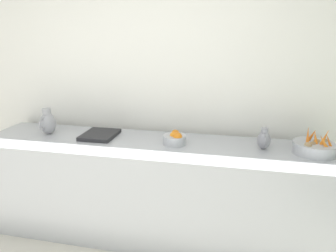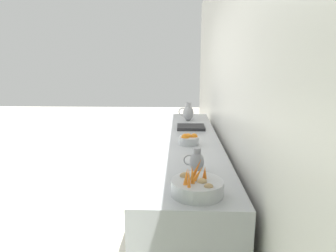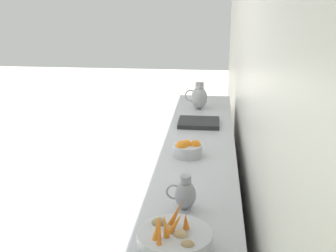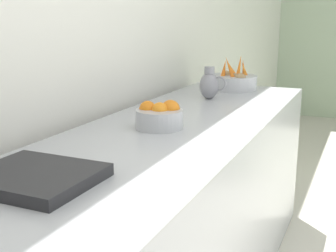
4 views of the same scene
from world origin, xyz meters
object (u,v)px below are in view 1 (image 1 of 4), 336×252
object	(u,v)px
vegetable_colander	(314,147)
orange_bowl	(175,138)
metal_pitcher_tall	(48,123)
metal_pitcher_short	(264,139)

from	to	relation	value
vegetable_colander	orange_bowl	bearing A→B (deg)	-89.15
vegetable_colander	metal_pitcher_tall	world-z (taller)	metal_pitcher_tall
metal_pitcher_tall	metal_pitcher_short	distance (m)	2.00
orange_bowl	metal_pitcher_tall	world-z (taller)	metal_pitcher_tall
vegetable_colander	metal_pitcher_tall	bearing A→B (deg)	-90.24
vegetable_colander	metal_pitcher_short	bearing A→B (deg)	-92.87
orange_bowl	vegetable_colander	bearing A→B (deg)	90.85
orange_bowl	metal_pitcher_short	xyz separation A→B (m)	(-0.04, 0.75, 0.03)
vegetable_colander	orange_bowl	distance (m)	1.14
vegetable_colander	orange_bowl	size ratio (longest dim) A/B	1.63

